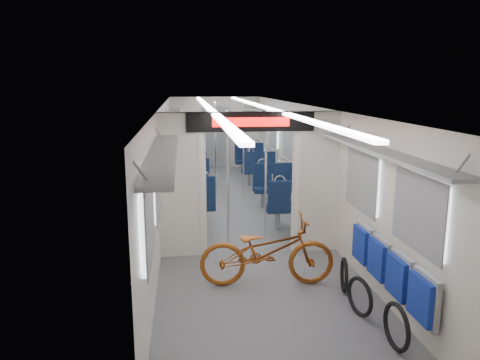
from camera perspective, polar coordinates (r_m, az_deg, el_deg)
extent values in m
plane|color=#515456|center=(9.74, -0.50, -4.58)|extent=(12.00, 12.00, 0.00)
cube|color=beige|center=(9.43, -9.31, 1.89)|extent=(0.02, 12.00, 2.30)
cube|color=beige|center=(9.75, 7.99, 2.25)|extent=(0.02, 12.00, 2.30)
cube|color=beige|center=(15.40, -3.02, 5.83)|extent=(2.90, 0.02, 2.30)
cube|color=beige|center=(3.80, 9.93, -13.23)|extent=(2.90, 0.02, 2.30)
cube|color=silver|center=(9.35, -0.53, 9.06)|extent=(2.90, 12.00, 0.02)
cube|color=white|center=(9.31, -3.93, 8.84)|extent=(0.12, 11.40, 0.04)
cube|color=white|center=(9.43, 2.83, 8.89)|extent=(0.12, 11.40, 0.04)
cube|color=beige|center=(7.49, -7.37, -1.78)|extent=(0.65, 0.18, 2.00)
cube|color=beige|center=(7.80, 9.39, -1.30)|extent=(0.65, 0.18, 2.00)
cube|color=beige|center=(7.38, 1.22, 7.16)|extent=(2.90, 0.18, 0.30)
cylinder|color=beige|center=(7.50, -4.89, -1.72)|extent=(0.20, 0.20, 2.00)
cylinder|color=beige|center=(7.71, 7.08, -1.38)|extent=(0.20, 0.20, 2.00)
cube|color=black|center=(7.28, 1.34, 7.09)|extent=(2.00, 0.03, 0.30)
cube|color=#FF0C07|center=(7.25, 1.37, 7.08)|extent=(1.20, 0.02, 0.14)
cube|color=silver|center=(4.70, -11.29, -5.08)|extent=(0.04, 1.00, 0.75)
cube|color=silver|center=(5.29, 21.13, -3.75)|extent=(0.04, 1.00, 0.75)
cube|color=silver|center=(6.24, -10.23, -0.84)|extent=(0.04, 1.00, 0.75)
cube|color=silver|center=(6.70, 14.78, -0.19)|extent=(0.04, 1.00, 0.75)
cube|color=silver|center=(8.90, -9.29, 2.94)|extent=(0.04, 1.00, 0.75)
cube|color=silver|center=(9.22, 8.65, 3.27)|extent=(0.04, 1.00, 0.75)
cube|color=silver|center=(10.78, -8.91, 4.48)|extent=(0.04, 1.00, 0.75)
cube|color=silver|center=(11.05, 6.03, 4.73)|extent=(0.04, 1.00, 0.75)
cube|color=silver|center=(12.66, -8.64, 5.56)|extent=(0.04, 1.00, 0.75)
cube|color=silver|center=(12.89, 4.14, 5.77)|extent=(0.04, 1.00, 0.75)
cube|color=silver|center=(14.45, -8.44, 6.32)|extent=(0.04, 1.00, 0.75)
cube|color=silver|center=(14.66, 2.80, 6.51)|extent=(0.04, 1.00, 0.75)
cube|color=gray|center=(5.35, -9.31, 3.09)|extent=(0.30, 3.60, 0.04)
cube|color=gray|center=(5.82, 16.57, 3.45)|extent=(0.30, 3.60, 0.04)
cube|color=gray|center=(11.32, -8.13, 7.64)|extent=(0.30, 7.60, 0.04)
cube|color=gray|center=(11.55, 4.69, 7.80)|extent=(0.30, 7.60, 0.04)
cube|color=gray|center=(15.36, -3.00, 5.25)|extent=(0.90, 0.05, 2.00)
imported|color=#954915|center=(6.48, 3.31, -8.65)|extent=(1.88, 0.75, 0.97)
cube|color=gray|center=(5.28, 21.71, -13.30)|extent=(0.06, 0.48, 0.54)
cube|color=navy|center=(5.26, 21.12, -13.38)|extent=(0.06, 0.44, 0.46)
cube|color=gray|center=(5.73, 19.06, -11.11)|extent=(0.06, 0.48, 0.54)
cube|color=navy|center=(5.70, 18.51, -11.17)|extent=(0.06, 0.44, 0.46)
cube|color=gray|center=(6.19, 16.84, -9.22)|extent=(0.06, 0.48, 0.54)
cube|color=navy|center=(6.16, 16.32, -9.27)|extent=(0.06, 0.44, 0.46)
cube|color=gray|center=(6.66, 14.94, -7.59)|extent=(0.06, 0.48, 0.54)
cube|color=navy|center=(6.64, 14.46, -7.63)|extent=(0.06, 0.44, 0.46)
torus|color=black|center=(5.35, 18.51, -16.83)|extent=(0.08, 0.52, 0.52)
torus|color=black|center=(5.93, 14.38, -13.83)|extent=(0.17, 0.48, 0.49)
torus|color=black|center=(6.52, 12.57, -11.41)|extent=(0.14, 0.47, 0.47)
cube|color=#0C1935|center=(9.08, -4.54, -3.22)|extent=(0.47, 0.44, 0.10)
cylinder|color=gray|center=(9.14, -4.52, -4.58)|extent=(0.10, 0.10, 0.35)
cube|color=#0C1935|center=(8.83, -4.52, -1.40)|extent=(0.47, 0.08, 0.57)
torus|color=silver|center=(8.76, -4.55, 0.42)|extent=(0.24, 0.03, 0.24)
cube|color=#0C1935|center=(10.80, -4.94, -0.80)|extent=(0.47, 0.44, 0.10)
cylinder|color=gray|center=(10.85, -4.92, -1.96)|extent=(0.10, 0.10, 0.35)
cube|color=#0C1935|center=(10.91, -5.01, 1.13)|extent=(0.47, 0.08, 0.57)
torus|color=silver|center=(10.86, -5.04, 2.62)|extent=(0.24, 0.03, 0.24)
cube|color=#0C1935|center=(9.07, -7.51, -3.29)|extent=(0.47, 0.44, 0.10)
cylinder|color=gray|center=(9.13, -7.47, -4.66)|extent=(0.10, 0.10, 0.35)
cube|color=#0C1935|center=(8.82, -7.58, -1.48)|extent=(0.47, 0.08, 0.57)
torus|color=silver|center=(8.76, -7.63, 0.35)|extent=(0.24, 0.03, 0.24)
cube|color=#0C1935|center=(10.80, -7.44, -0.86)|extent=(0.47, 0.44, 0.10)
cylinder|color=gray|center=(10.85, -7.41, -2.02)|extent=(0.10, 0.10, 0.35)
cube|color=#0C1935|center=(10.90, -7.48, 1.07)|extent=(0.47, 0.08, 0.57)
torus|color=silver|center=(10.85, -7.52, 2.56)|extent=(0.24, 0.03, 0.24)
cube|color=#0C1935|center=(8.92, 4.59, -3.49)|extent=(0.43, 0.40, 0.10)
cylinder|color=gray|center=(8.98, 4.57, -4.88)|extent=(0.10, 0.10, 0.35)
cube|color=#0C1935|center=(8.69, 4.84, -1.80)|extent=(0.43, 0.08, 0.52)
torus|color=silver|center=(8.63, 4.87, -0.12)|extent=(0.22, 0.03, 0.22)
cube|color=#0C1935|center=(10.45, 2.85, -1.19)|extent=(0.43, 0.40, 0.10)
cylinder|color=gray|center=(10.51, 2.84, -2.39)|extent=(0.10, 0.10, 0.35)
cube|color=#0C1935|center=(10.54, 2.72, 0.65)|extent=(0.43, 0.08, 0.52)
torus|color=silver|center=(10.50, 2.73, 2.04)|extent=(0.22, 0.03, 0.22)
cube|color=#0C1935|center=(9.02, 7.53, -3.38)|extent=(0.43, 0.40, 0.10)
cylinder|color=gray|center=(9.08, 7.49, -4.75)|extent=(0.10, 0.10, 0.35)
cube|color=#0C1935|center=(8.80, 7.84, -1.70)|extent=(0.43, 0.08, 0.52)
torus|color=silver|center=(8.74, 7.89, -0.04)|extent=(0.22, 0.03, 0.22)
cube|color=#0C1935|center=(10.54, 5.37, -1.12)|extent=(0.43, 0.40, 0.10)
cylinder|color=gray|center=(10.59, 5.34, -2.30)|extent=(0.10, 0.10, 0.35)
cube|color=#0C1935|center=(10.63, 5.22, 0.70)|extent=(0.43, 0.08, 0.52)
torus|color=silver|center=(10.58, 5.24, 2.09)|extent=(0.22, 0.03, 0.22)
cube|color=#0C1935|center=(12.32, -5.21, 0.77)|extent=(0.47, 0.44, 0.10)
cylinder|color=gray|center=(12.37, -5.19, -0.26)|extent=(0.10, 0.10, 0.35)
cube|color=#0C1935|center=(12.09, -5.21, 2.18)|extent=(0.47, 0.08, 0.58)
torus|color=silver|center=(12.04, -5.23, 3.53)|extent=(0.24, 0.03, 0.24)
cube|color=#0C1935|center=(14.07, -5.44, 2.14)|extent=(0.47, 0.44, 0.10)
cylinder|color=gray|center=(14.11, -5.42, 1.24)|extent=(0.10, 0.10, 0.35)
cube|color=#0C1935|center=(14.19, -5.48, 3.60)|extent=(0.47, 0.08, 0.58)
torus|color=silver|center=(14.16, -5.51, 4.75)|extent=(0.24, 0.03, 0.24)
cube|color=#0C1935|center=(12.32, -7.39, 0.71)|extent=(0.47, 0.44, 0.10)
cylinder|color=gray|center=(12.36, -7.36, -0.31)|extent=(0.10, 0.10, 0.35)
cube|color=#0C1935|center=(12.08, -7.44, 2.12)|extent=(0.47, 0.08, 0.58)
torus|color=silver|center=(12.04, -7.48, 3.47)|extent=(0.24, 0.03, 0.24)
cube|color=#0C1935|center=(14.07, -7.35, 2.09)|extent=(0.47, 0.44, 0.10)
cylinder|color=gray|center=(14.11, -7.33, 1.19)|extent=(0.10, 0.10, 0.35)
cube|color=#0C1935|center=(14.19, -7.38, 3.56)|extent=(0.47, 0.08, 0.58)
torus|color=silver|center=(14.15, -7.41, 4.71)|extent=(0.24, 0.03, 0.24)
cube|color=#0C1935|center=(12.61, 1.14, 1.07)|extent=(0.41, 0.38, 0.10)
cylinder|color=gray|center=(12.65, 1.13, 0.07)|extent=(0.10, 0.10, 0.35)
cube|color=#0C1935|center=(12.41, 1.24, 2.30)|extent=(0.41, 0.07, 0.50)
torus|color=silver|center=(12.37, 1.25, 3.45)|extent=(0.21, 0.03, 0.21)
cube|color=#0C1935|center=(14.12, 0.26, 2.23)|extent=(0.41, 0.38, 0.10)
cylinder|color=gray|center=(14.16, 0.26, 1.33)|extent=(0.10, 0.10, 0.35)
cube|color=#0C1935|center=(14.23, 0.18, 3.53)|extent=(0.41, 0.07, 0.50)
torus|color=silver|center=(14.19, 0.18, 4.53)|extent=(0.21, 0.03, 0.21)
cube|color=#0C1935|center=(12.68, 3.24, 1.11)|extent=(0.41, 0.38, 0.10)
cylinder|color=gray|center=(12.73, 3.23, 0.12)|extent=(0.10, 0.10, 0.35)
cube|color=#0C1935|center=(12.48, 3.38, 2.34)|extent=(0.41, 0.07, 0.50)
torus|color=silver|center=(12.44, 3.40, 3.48)|extent=(0.21, 0.03, 0.21)
cube|color=#0C1935|center=(14.19, 2.14, 2.27)|extent=(0.41, 0.38, 0.10)
cylinder|color=gray|center=(14.23, 2.14, 1.37)|extent=(0.10, 0.10, 0.35)
cube|color=#0C1935|center=(14.29, 2.06, 3.56)|extent=(0.41, 0.07, 0.50)
torus|color=silver|center=(14.26, 2.06, 4.55)|extent=(0.21, 0.03, 0.21)
cylinder|color=silver|center=(7.80, -1.50, -0.01)|extent=(0.04, 0.04, 2.30)
cylinder|color=silver|center=(8.24, 3.15, 0.60)|extent=(0.04, 0.04, 2.30)
cylinder|color=silver|center=(11.42, -2.99, 3.74)|extent=(0.04, 0.04, 2.30)
cylinder|color=silver|center=(11.31, 0.42, 3.68)|extent=(0.04, 0.04, 2.30)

